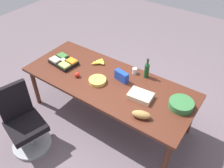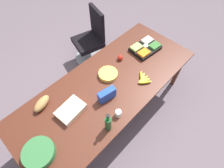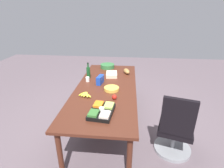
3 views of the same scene
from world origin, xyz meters
TOP-DOWN VIEW (x-y plane):
  - ground_plane at (0.00, 0.00)m, footprint 10.00×10.00m
  - conference_table at (0.00, 0.00)m, footprint 2.58×1.06m
  - office_chair at (0.65, 1.10)m, footprint 0.59×0.59m
  - chip_bag_blue at (-0.16, -0.13)m, footprint 0.23×0.12m
  - apple_red at (0.43, 0.19)m, footprint 0.09×0.09m
  - bread_loaf at (-0.76, 0.35)m, footprint 0.26×0.18m
  - veggie_tray at (0.84, 0.05)m, footprint 0.45×0.34m
  - banana_bunch at (0.36, -0.28)m, footprint 0.20×0.23m
  - paper_cup at (-0.23, -0.38)m, footprint 0.08×0.08m
  - chip_bowl at (0.11, 0.11)m, footprint 0.29×0.29m
  - salad_bowl at (-1.09, -0.11)m, footprint 0.41×0.41m
  - sheet_cake at (-0.57, 0.04)m, footprint 0.34×0.25m
  - wine_bottle at (-0.42, -0.41)m, footprint 0.07×0.07m

SIDE VIEW (x-z plane):
  - ground_plane at x=0.00m, z-range 0.00..0.00m
  - office_chair at x=0.65m, z-range -0.12..0.89m
  - conference_table at x=0.00m, z-range 0.32..1.08m
  - banana_bunch at x=0.36m, z-range 0.77..0.81m
  - chip_bowl at x=0.11m, z-range 0.76..0.82m
  - sheet_cake at x=-0.57m, z-range 0.76..0.83m
  - veggie_tray at x=0.84m, z-range 0.76..0.84m
  - apple_red at x=0.43m, z-range 0.76..0.84m
  - paper_cup at x=-0.23m, z-range 0.76..0.85m
  - salad_bowl at x=-1.09m, z-range 0.76..0.85m
  - bread_loaf at x=-0.76m, z-range 0.76..0.86m
  - chip_bag_blue at x=-0.16m, z-range 0.76..0.91m
  - wine_bottle at x=-0.42m, z-range 0.73..1.04m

